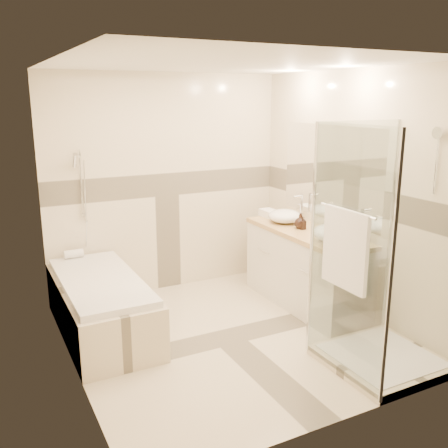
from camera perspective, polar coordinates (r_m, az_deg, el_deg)
name	(u,v)px	position (r m, az deg, el deg)	size (l,w,h in m)	color
room	(232,208)	(4.50, 0.87, 1.85)	(2.82, 3.02, 2.52)	beige
bathtub	(101,303)	(5.00, -13.85, -8.73)	(0.75, 1.70, 0.56)	beige
vanity	(306,268)	(5.51, 9.31, -4.98)	(0.58, 1.62, 0.85)	silver
shower_enclosure	(368,309)	(4.41, 16.15, -9.30)	(0.96, 0.93, 2.04)	beige
vessel_sink_near	(285,216)	(5.68, 6.96, 0.91)	(0.38, 0.38, 0.15)	white
vessel_sink_far	(335,233)	(5.00, 12.54, -1.02)	(0.43, 0.43, 0.17)	white
faucet_near	(301,205)	(5.78, 8.76, 2.11)	(0.13, 0.03, 0.31)	silver
faucet_far	(352,222)	(5.12, 14.45, 0.21)	(0.12, 0.03, 0.30)	silver
amenity_bottle_a	(302,223)	(5.41, 8.95, 0.12)	(0.06, 0.06, 0.14)	black
amenity_bottle_b	(300,221)	(5.44, 8.73, 0.35)	(0.13, 0.13, 0.17)	black
folded_towels	(270,213)	(5.94, 5.23, 1.22)	(0.15, 0.26, 0.08)	white
rolled_towel	(74,254)	(5.57, -16.80, -3.28)	(0.09, 0.09, 0.20)	white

